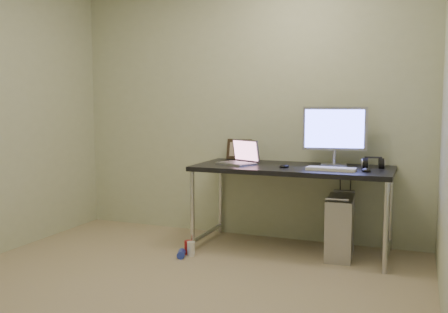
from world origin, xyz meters
The scene contains 17 objects.
floor centered at (0.00, 0.00, 0.00)m, with size 3.50×3.50×0.00m, color tan.
wall_back centered at (0.00, 1.75, 1.25)m, with size 3.50×0.02×2.50m, color beige.
desk centered at (0.57, 1.38, 0.68)m, with size 1.69×0.74×0.75m.
tower_computer centered at (0.99, 1.36, 0.25)m, with size 0.25×0.50×0.54m.
cable_a centered at (0.94, 1.70, 0.40)m, with size 0.01×0.01×0.70m, color black.
cable_b centered at (1.03, 1.68, 0.38)m, with size 0.01×0.01×0.72m, color black.
can_red centered at (-0.24, 0.95, 0.06)m, with size 0.06×0.06×0.12m, color #A8171B.
can_white centered at (-0.19, 0.92, 0.06)m, with size 0.07×0.07×0.12m, color white.
can_blue centered at (-0.24, 0.84, 0.03)m, with size 0.06×0.06×0.12m, color #293CC0.
laptop centered at (0.09, 1.37, 0.80)m, with size 0.39×0.37×0.22m.
monitor centered at (0.90, 1.54, 1.05)m, with size 0.55×0.19×0.51m.
keyboard centered at (0.93, 1.22, 0.76)m, with size 0.40×0.13×0.02m, color white.
mouse_right centered at (1.20, 1.25, 0.77)m, with size 0.07×0.11×0.04m, color black.
mouse_left centered at (0.52, 1.27, 0.77)m, with size 0.07×0.11×0.04m, color black.
headphones centered at (1.23, 1.51, 0.78)m, with size 0.19×0.11×0.12m.
picture_frame centered at (-0.05, 1.72, 0.85)m, with size 0.25×0.03×0.20m, color black.
webcam centered at (0.12, 1.62, 0.85)m, with size 0.04×0.03×0.13m.
Camera 1 is at (1.59, -2.83, 1.29)m, focal length 40.00 mm.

